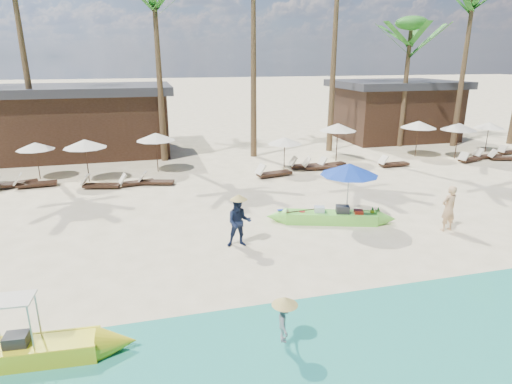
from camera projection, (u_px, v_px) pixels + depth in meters
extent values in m
plane|color=#FBE6B9|center=(297.00, 255.00, 13.58)|extent=(240.00, 240.00, 0.00)
cube|color=tan|center=(377.00, 356.00, 8.96)|extent=(240.00, 4.50, 0.01)
cube|color=#71DE43|center=(331.00, 218.00, 16.12)|extent=(3.45, 1.71, 0.41)
cube|color=white|center=(331.00, 217.00, 16.12)|extent=(2.94, 1.38, 0.18)
cube|color=#262628|center=(343.00, 210.00, 16.01)|extent=(0.57, 0.50, 0.38)
cube|color=silver|center=(319.00, 210.00, 16.12)|extent=(0.46, 0.42, 0.30)
cube|color=#AD1E17|center=(359.00, 213.00, 15.95)|extent=(0.39, 0.35, 0.24)
cylinder|color=#AD1E17|center=(302.00, 213.00, 16.19)|extent=(0.24, 0.24, 0.10)
cylinder|color=#262628|center=(295.00, 214.00, 16.10)|extent=(0.21, 0.21, 0.09)
sphere|color=tan|center=(287.00, 212.00, 16.15)|extent=(0.19, 0.19, 0.19)
cylinder|color=yellow|center=(372.00, 213.00, 16.06)|extent=(0.15, 0.15, 0.19)
cylinder|color=yellow|center=(378.00, 213.00, 16.05)|extent=(0.15, 0.15, 0.19)
cube|color=yellow|center=(7.00, 355.00, 8.69)|extent=(3.61, 0.97, 0.43)
cube|color=white|center=(7.00, 354.00, 8.69)|extent=(3.10, 0.73, 0.19)
cube|color=#262628|center=(17.00, 342.00, 8.65)|extent=(0.47, 0.39, 0.34)
cube|color=#ECE2C8|center=(8.00, 300.00, 8.36)|extent=(0.94, 0.68, 0.03)
imported|color=tan|center=(449.00, 208.00, 15.23)|extent=(0.66, 0.48, 1.69)
imported|color=#151F3B|center=(239.00, 222.00, 13.97)|extent=(0.91, 0.76, 1.68)
imported|color=gray|center=(284.00, 322.00, 9.05)|extent=(0.48, 0.67, 0.94)
cylinder|color=#99999E|center=(348.00, 194.00, 15.90)|extent=(0.05, 0.05, 2.23)
cone|color=#1238AE|center=(349.00, 169.00, 15.61)|extent=(2.14, 2.14, 0.44)
cylinder|color=#341F15|center=(38.00, 161.00, 21.72)|extent=(0.05, 0.05, 1.84)
cone|color=#ECE2C8|center=(35.00, 146.00, 21.48)|extent=(1.84, 1.84, 0.37)
cube|color=#341F15|center=(37.00, 184.00, 20.56)|extent=(1.82, 0.72, 0.13)
cube|color=#ECE2C8|center=(17.00, 179.00, 20.22)|extent=(0.45, 0.61, 0.52)
cube|color=#341F15|center=(17.00, 184.00, 20.59)|extent=(1.93, 1.13, 0.13)
cylinder|color=#341F15|center=(87.00, 161.00, 21.22)|extent=(0.05, 0.05, 2.08)
cone|color=#ECE2C8|center=(85.00, 144.00, 20.95)|extent=(2.08, 2.08, 0.42)
cube|color=#341F15|center=(102.00, 185.00, 20.36)|extent=(1.79, 0.93, 0.12)
cube|color=#ECE2C8|center=(85.00, 179.00, 20.26)|extent=(0.50, 0.62, 0.50)
cube|color=#341F15|center=(138.00, 182.00, 20.89)|extent=(1.65, 0.81, 0.11)
cube|color=#ECE2C8|center=(123.00, 179.00, 20.51)|extent=(0.45, 0.57, 0.46)
cylinder|color=#341F15|center=(157.00, 153.00, 23.06)|extent=(0.05, 0.05, 2.07)
cone|color=#ECE2C8|center=(156.00, 137.00, 22.79)|extent=(2.07, 2.07, 0.41)
cube|color=#341F15|center=(157.00, 182.00, 20.95)|extent=(1.68, 0.93, 0.11)
cube|color=#ECE2C8|center=(143.00, 176.00, 20.88)|extent=(0.49, 0.60, 0.47)
cylinder|color=#341F15|center=(284.00, 155.00, 23.10)|extent=(0.05, 0.05, 1.85)
cone|color=#ECE2C8|center=(285.00, 140.00, 22.86)|extent=(1.85, 1.85, 0.37)
cube|color=#341F15|center=(274.00, 173.00, 22.38)|extent=(1.94, 0.96, 0.13)
cube|color=#ECE2C8|center=(261.00, 169.00, 21.93)|extent=(0.53, 0.67, 0.54)
cube|color=#341F15|center=(306.00, 166.00, 23.98)|extent=(1.82, 0.65, 0.13)
cube|color=#ECE2C8|center=(293.00, 161.00, 23.72)|extent=(0.42, 0.60, 0.52)
cylinder|color=#341F15|center=(337.00, 143.00, 25.46)|extent=(0.05, 0.05, 2.20)
cone|color=#ECE2C8|center=(338.00, 127.00, 25.17)|extent=(2.20, 2.20, 0.44)
cube|color=#341F15|center=(321.00, 167.00, 23.71)|extent=(1.91, 0.83, 0.13)
cube|color=#ECE2C8|center=(307.00, 162.00, 23.52)|extent=(0.49, 0.65, 0.54)
cube|color=#341F15|center=(332.00, 164.00, 24.39)|extent=(1.65, 0.83, 0.11)
cube|color=#ECE2C8|center=(322.00, 161.00, 24.01)|extent=(0.45, 0.57, 0.46)
cylinder|color=#341F15|center=(417.00, 139.00, 26.59)|extent=(0.05, 0.05, 2.17)
cone|color=#ECE2C8|center=(419.00, 124.00, 26.31)|extent=(2.17, 2.17, 0.43)
cube|color=#341F15|center=(394.00, 164.00, 24.40)|extent=(1.72, 0.61, 0.12)
cube|color=#ECE2C8|center=(383.00, 160.00, 24.11)|extent=(0.40, 0.56, 0.50)
cylinder|color=#341F15|center=(457.00, 142.00, 26.05)|extent=(0.05, 0.05, 2.12)
cone|color=#ECE2C8|center=(459.00, 127.00, 25.77)|extent=(2.12, 2.12, 0.42)
cube|color=#341F15|center=(470.00, 159.00, 25.51)|extent=(1.70, 0.96, 0.11)
cube|color=#ECE2C8|center=(464.00, 156.00, 25.07)|extent=(0.50, 0.61, 0.47)
cube|color=#341F15|center=(487.00, 156.00, 26.35)|extent=(1.72, 0.61, 0.12)
cube|color=#ECE2C8|center=(478.00, 152.00, 26.05)|extent=(0.40, 0.56, 0.50)
cylinder|color=#341F15|center=(487.00, 138.00, 27.88)|extent=(0.05, 0.05, 1.91)
cone|color=#ECE2C8|center=(489.00, 125.00, 27.63)|extent=(1.91, 1.91, 0.38)
cube|color=#341F15|center=(504.00, 158.00, 25.86)|extent=(1.71, 0.96, 0.12)
cube|color=#ECE2C8|center=(493.00, 153.00, 25.79)|extent=(0.50, 0.61, 0.48)
cube|color=#341F15|center=(509.00, 152.00, 27.52)|extent=(1.61, 0.72, 0.11)
cube|color=#ECE2C8|center=(502.00, 149.00, 27.19)|extent=(0.42, 0.55, 0.45)
cone|color=brown|center=(26.00, 67.00, 23.34)|extent=(0.40, 0.40, 10.89)
cone|color=brown|center=(159.00, 74.00, 24.42)|extent=(0.40, 0.40, 10.08)
cone|color=brown|center=(253.00, 63.00, 25.32)|extent=(0.40, 0.40, 11.26)
cone|color=brown|center=(334.00, 47.00, 26.64)|extent=(0.40, 0.40, 13.16)
cone|color=brown|center=(405.00, 87.00, 28.82)|extent=(0.40, 0.40, 8.07)
ellipsoid|color=#276F1B|center=(412.00, 23.00, 27.60)|extent=(2.08, 2.08, 0.88)
cone|color=brown|center=(464.00, 67.00, 28.55)|extent=(0.40, 0.40, 10.64)
cube|color=#341F15|center=(86.00, 124.00, 27.23)|extent=(10.00, 6.00, 3.80)
cube|color=#2D2D33|center=(82.00, 89.00, 26.58)|extent=(10.80, 6.60, 0.50)
cube|color=#341F15|center=(393.00, 113.00, 32.50)|extent=(8.00, 6.00, 3.80)
cube|color=#2D2D33|center=(396.00, 84.00, 31.85)|extent=(8.80, 6.60, 0.50)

